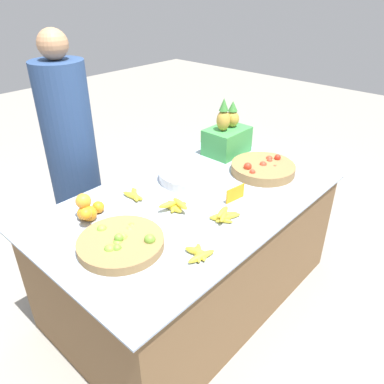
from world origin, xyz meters
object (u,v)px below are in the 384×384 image
(metal_bowl, at_px, (190,175))
(produce_crate, at_px, (227,137))
(lime_bowl, at_px, (121,243))
(vendor_person, at_px, (73,162))
(price_sign, at_px, (235,194))
(tomato_basket, at_px, (263,168))

(metal_bowl, bearing_deg, produce_crate, 9.53)
(lime_bowl, xyz_separation_m, vendor_person, (0.37, 1.00, -0.01))
(price_sign, distance_m, vendor_person, 1.20)
(price_sign, bearing_deg, produce_crate, 49.99)
(vendor_person, bearing_deg, metal_bowl, -63.99)
(lime_bowl, bearing_deg, metal_bowl, 17.08)
(price_sign, height_order, vendor_person, vendor_person)
(price_sign, xyz_separation_m, vendor_person, (-0.36, 1.14, -0.03))
(lime_bowl, distance_m, tomato_basket, 1.14)
(lime_bowl, bearing_deg, tomato_basket, -3.51)
(tomato_basket, relative_size, price_sign, 2.99)
(tomato_basket, bearing_deg, vendor_person, 125.98)
(tomato_basket, relative_size, produce_crate, 1.00)
(tomato_basket, bearing_deg, lime_bowl, 176.49)
(metal_bowl, height_order, price_sign, price_sign)
(tomato_basket, bearing_deg, produce_crate, 76.37)
(lime_bowl, distance_m, vendor_person, 1.06)
(metal_bowl, bearing_deg, tomato_basket, -36.74)
(metal_bowl, xyz_separation_m, vendor_person, (-0.38, 0.77, -0.02))
(tomato_basket, height_order, vendor_person, vendor_person)
(tomato_basket, relative_size, vendor_person, 0.26)
(lime_bowl, relative_size, produce_crate, 0.99)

